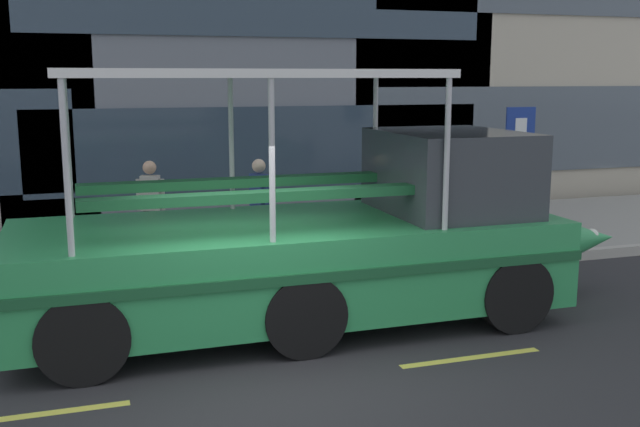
{
  "coord_description": "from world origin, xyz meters",
  "views": [
    {
      "loc": [
        -1.86,
        -7.8,
        3.26
      ],
      "look_at": [
        1.43,
        2.25,
        1.3
      ],
      "focal_mm": 41.68,
      "sensor_mm": 36.0,
      "label": 1
    }
  ],
  "objects_px": {
    "pedestrian_mid_left": "(259,198)",
    "duck_tour_boat": "(328,242)",
    "parking_sign": "(518,151)",
    "pedestrian_mid_right": "(151,200)",
    "pedestrian_near_bow": "(410,192)"
  },
  "relations": [
    {
      "from": "pedestrian_mid_left",
      "to": "pedestrian_near_bow",
      "type": "bearing_deg",
      "value": 11.39
    },
    {
      "from": "duck_tour_boat",
      "to": "pedestrian_near_bow",
      "type": "bearing_deg",
      "value": 51.48
    },
    {
      "from": "pedestrian_mid_left",
      "to": "duck_tour_boat",
      "type": "bearing_deg",
      "value": -86.1
    },
    {
      "from": "parking_sign",
      "to": "pedestrian_near_bow",
      "type": "bearing_deg",
      "value": 151.7
    },
    {
      "from": "parking_sign",
      "to": "pedestrian_mid_right",
      "type": "bearing_deg",
      "value": 172.57
    },
    {
      "from": "pedestrian_near_bow",
      "to": "pedestrian_mid_right",
      "type": "relative_size",
      "value": 0.89
    },
    {
      "from": "pedestrian_near_bow",
      "to": "pedestrian_mid_right",
      "type": "bearing_deg",
      "value": -179.11
    },
    {
      "from": "parking_sign",
      "to": "pedestrian_mid_right",
      "type": "relative_size",
      "value": 1.51
    },
    {
      "from": "duck_tour_boat",
      "to": "pedestrian_near_bow",
      "type": "relative_size",
      "value": 5.92
    },
    {
      "from": "duck_tour_boat",
      "to": "pedestrian_mid_right",
      "type": "distance_m",
      "value": 4.08
    },
    {
      "from": "parking_sign",
      "to": "pedestrian_mid_left",
      "type": "relative_size",
      "value": 1.48
    },
    {
      "from": "duck_tour_boat",
      "to": "pedestrian_mid_left",
      "type": "relative_size",
      "value": 5.19
    },
    {
      "from": "pedestrian_near_bow",
      "to": "pedestrian_mid_left",
      "type": "xyz_separation_m",
      "value": [
        -3.11,
        -0.63,
        0.13
      ]
    },
    {
      "from": "duck_tour_boat",
      "to": "pedestrian_near_bow",
      "type": "height_order",
      "value": "duck_tour_boat"
    },
    {
      "from": "parking_sign",
      "to": "pedestrian_near_bow",
      "type": "height_order",
      "value": "parking_sign"
    }
  ]
}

